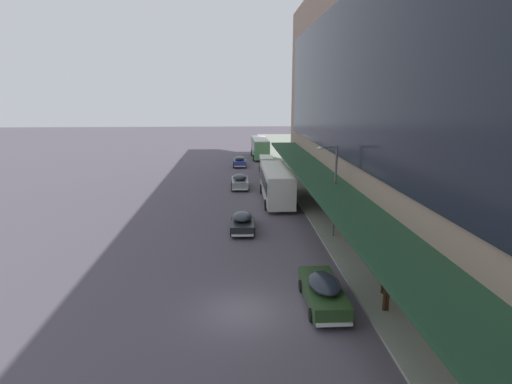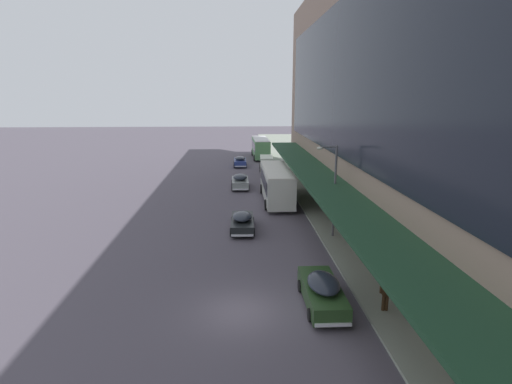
{
  "view_description": "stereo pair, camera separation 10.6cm",
  "coord_description": "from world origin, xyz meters",
  "views": [
    {
      "loc": [
        -0.27,
        -17.58,
        10.28
      ],
      "look_at": [
        1.6,
        15.94,
        2.15
      ],
      "focal_mm": 28.0,
      "sensor_mm": 36.0,
      "label": 1
    },
    {
      "loc": [
        -0.17,
        -17.58,
        10.28
      ],
      "look_at": [
        1.6,
        15.94,
        2.15
      ],
      "focal_mm": 28.0,
      "sensor_mm": 36.0,
      "label": 2
    }
  ],
  "objects": [
    {
      "name": "building_facade",
      "position": [
        10.95,
        0.0,
        10.43
      ],
      "size": [
        9.2,
        80.0,
        20.92
      ],
      "color": "gray",
      "rests_on": "ground"
    },
    {
      "name": "transit_bus_kerbside_front",
      "position": [
        3.9,
        20.75,
        1.91
      ],
      "size": [
        2.81,
        10.01,
        3.33
      ],
      "color": "beige",
      "rests_on": "ground"
    },
    {
      "name": "street_lamp",
      "position": [
        6.83,
        10.12,
        4.07
      ],
      "size": [
        1.5,
        0.28,
        6.71
      ],
      "color": "#4C4C51",
      "rests_on": "sidewalk_kerb"
    },
    {
      "name": "sedan_second_near",
      "position": [
        0.57,
        41.15,
        0.75
      ],
      "size": [
        1.9,
        4.46,
        1.51
      ],
      "color": "navy",
      "rests_on": "ground"
    },
    {
      "name": "ground",
      "position": [
        0.0,
        0.0,
        0.0
      ],
      "size": [
        240.0,
        240.0,
        0.0
      ],
      "primitive_type": "plane",
      "color": "#4F4953"
    },
    {
      "name": "sidewalk_kerb",
      "position": [
        11.0,
        0.0,
        0.07
      ],
      "size": [
        10.0,
        180.0,
        0.15
      ],
      "primitive_type": "cube",
      "color": "gray",
      "rests_on": "ground"
    },
    {
      "name": "transit_bus_kerbside_rear",
      "position": [
        4.12,
        49.04,
        1.9
      ],
      "size": [
        2.78,
        9.48,
        3.32
      ],
      "color": "#569459",
      "rests_on": "ground"
    },
    {
      "name": "sedan_trailing_mid",
      "position": [
        0.34,
        12.1,
        0.73
      ],
      "size": [
        1.94,
        4.68,
        1.48
      ],
      "color": "black",
      "rests_on": "ground"
    },
    {
      "name": "pedestrian_at_kerb",
      "position": [
        6.98,
        -0.49,
        1.18
      ],
      "size": [
        0.62,
        0.33,
        1.86
      ],
      "color": "#372413",
      "rests_on": "sidewalk_kerb"
    },
    {
      "name": "sedan_oncoming_front",
      "position": [
        0.37,
        26.74,
        0.81
      ],
      "size": [
        1.97,
        4.53,
        1.65
      ],
      "color": "gray",
      "rests_on": "ground"
    },
    {
      "name": "sedan_far_back",
      "position": [
        4.1,
        0.38,
        0.8
      ],
      "size": [
        1.9,
        4.95,
        1.63
      ],
      "color": "#243F1E",
      "rests_on": "ground"
    },
    {
      "name": "vw_van",
      "position": [
        4.23,
        37.81,
        1.1
      ],
      "size": [
        2.06,
        4.63,
        1.96
      ],
      "color": "beige",
      "rests_on": "ground"
    }
  ]
}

